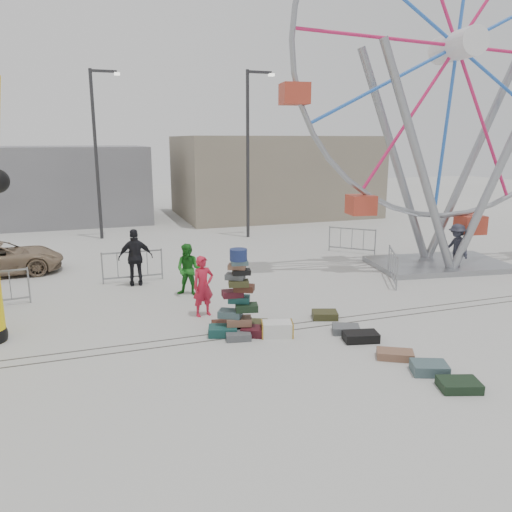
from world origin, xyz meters
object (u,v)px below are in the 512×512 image
object	(u,v)px
lamp_post_right	(250,146)
steamer_trunk	(277,329)
suitcase_tower	(239,310)
pedestrian_black	(136,258)
pedestrian_green	(188,270)
pedestrian_grey	(456,247)
barricade_wheel_front	(393,267)
ferris_wheel	(454,77)
lamp_post_left	(97,146)
barricade_dummy_c	(133,266)
pedestrian_red	(203,286)
barricade_wheel_back	(352,240)

from	to	relation	value
lamp_post_right	steamer_trunk	size ratio (longest dim) A/B	10.21
suitcase_tower	pedestrian_black	bearing A→B (deg)	130.74
pedestrian_green	pedestrian_grey	size ratio (longest dim) A/B	0.94
barricade_wheel_front	pedestrian_black	distance (m)	8.72
ferris_wheel	barricade_wheel_front	xyz separation A→B (m)	(-2.92, -1.24, -6.41)
lamp_post_left	steamer_trunk	distance (m)	15.66
lamp_post_left	pedestrian_grey	distance (m)	16.69
lamp_post_left	pedestrian_black	distance (m)	9.64
ferris_wheel	pedestrian_grey	xyz separation A→B (m)	(0.25, -0.62, -6.08)
pedestrian_black	barricade_wheel_front	bearing A→B (deg)	165.89
suitcase_tower	barricade_dummy_c	xyz separation A→B (m)	(-2.08, 5.67, -0.06)
barricade_wheel_front	ferris_wheel	bearing A→B (deg)	-40.99
ferris_wheel	pedestrian_red	world-z (taller)	ferris_wheel
pedestrian_green	barricade_dummy_c	bearing A→B (deg)	156.74
lamp_post_right	barricade_dummy_c	size ratio (longest dim) A/B	4.00
suitcase_tower	barricade_wheel_back	bearing A→B (deg)	64.15
barricade_dummy_c	pedestrian_red	xyz separation A→B (m)	(1.53, -4.12, 0.30)
lamp_post_left	barricade_wheel_front	size ratio (longest dim) A/B	4.00
lamp_post_left	pedestrian_grey	world-z (taller)	lamp_post_left
lamp_post_right	barricade_dummy_c	bearing A→B (deg)	-134.66
lamp_post_left	barricade_wheel_front	xyz separation A→B (m)	(9.06, -11.39, -3.93)
steamer_trunk	barricade_wheel_back	size ratio (longest dim) A/B	0.39
pedestrian_black	barricade_dummy_c	bearing A→B (deg)	-79.72
barricade_wheel_back	pedestrian_red	size ratio (longest dim) A/B	1.18
pedestrian_red	pedestrian_green	distance (m)	1.99
pedestrian_red	suitcase_tower	bearing A→B (deg)	-83.19
barricade_dummy_c	barricade_wheel_front	distance (m)	8.93
barricade_dummy_c	lamp_post_right	bearing A→B (deg)	45.02
barricade_wheel_front	pedestrian_green	bearing A→B (deg)	109.31
ferris_wheel	barricade_wheel_back	distance (m)	7.46
steamer_trunk	barricade_wheel_back	xyz separation A→B (m)	(6.49, 7.76, 0.37)
lamp_post_left	pedestrian_grey	xyz separation A→B (m)	(12.23, -10.77, -3.60)
lamp_post_left	pedestrian_green	distance (m)	11.40
suitcase_tower	pedestrian_grey	size ratio (longest dim) A/B	1.25
suitcase_tower	ferris_wheel	size ratio (longest dim) A/B	0.15
barricade_wheel_back	pedestrian_black	xyz separation A→B (m)	(-9.34, -2.07, 0.41)
lamp_post_right	steamer_trunk	bearing A→B (deg)	-105.28
lamp_post_right	barricade_wheel_back	size ratio (longest dim) A/B	4.00
suitcase_tower	pedestrian_grey	world-z (taller)	suitcase_tower
lamp_post_left	pedestrian_grey	bearing A→B (deg)	-41.38
barricade_wheel_back	pedestrian_green	distance (m)	8.72
lamp_post_left	pedestrian_red	bearing A→B (deg)	-80.25
ferris_wheel	barricade_dummy_c	bearing A→B (deg)	179.18
lamp_post_right	ferris_wheel	distance (m)	9.87
steamer_trunk	barricade_dummy_c	xyz separation A→B (m)	(-2.92, 6.19, 0.37)
steamer_trunk	lamp_post_left	bearing A→B (deg)	119.48
barricade_dummy_c	pedestrian_green	xyz separation A→B (m)	(1.52, -2.14, 0.27)
barricade_wheel_back	steamer_trunk	bearing A→B (deg)	-87.09
suitcase_tower	steamer_trunk	world-z (taller)	suitcase_tower
barricade_dummy_c	pedestrian_black	size ratio (longest dim) A/B	1.04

